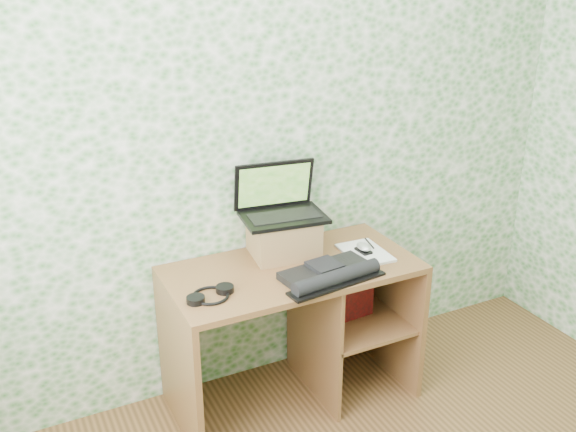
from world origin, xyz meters
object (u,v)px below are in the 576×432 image
notepad (365,253)px  desk (303,309)px  riser (284,237)px  laptop (280,204)px  keyboard (330,274)px

notepad → desk: bearing=171.1°
riser → laptop: laptop is taller
riser → keyboard: riser is taller
desk → riser: bearing=114.5°
riser → keyboard: (0.08, -0.33, -0.07)m
riser → notepad: size_ratio=1.13×
laptop → keyboard: laptop is taller
riser → laptop: bearing=90.0°
laptop → desk: bearing=-64.6°
desk → laptop: size_ratio=2.80×
laptop → notepad: 0.49m
desk → notepad: notepad is taller
laptop → notepad: laptop is taller
keyboard → notepad: (0.29, 0.15, -0.02)m
riser → keyboard: bearing=-76.7°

